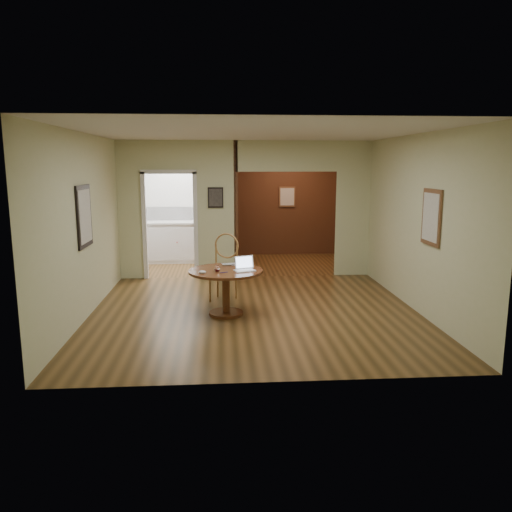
{
  "coord_description": "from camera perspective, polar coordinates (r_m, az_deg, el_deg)",
  "views": [
    {
      "loc": [
        -0.51,
        -7.36,
        2.24
      ],
      "look_at": [
        0.0,
        -0.2,
        0.92
      ],
      "focal_mm": 35.0,
      "sensor_mm": 36.0,
      "label": 1
    }
  ],
  "objects": [
    {
      "name": "open_laptop",
      "position": [
        7.4,
        -1.33,
        -1.18
      ],
      "size": [
        0.34,
        0.34,
        0.21
      ],
      "rotation": [
        0.0,
        0.0,
        0.32
      ],
      "color": "white",
      "rests_on": "dining_table"
    },
    {
      "name": "grocery_bag",
      "position": [
        11.61,
        -4.29,
        4.78
      ],
      "size": [
        0.37,
        0.33,
        0.33
      ],
      "primitive_type": "ellipsoid",
      "rotation": [
        0.0,
        0.0,
        0.18
      ],
      "color": "#CCB095",
      "rests_on": "kitchen_cabinet"
    },
    {
      "name": "room_shell",
      "position": [
        10.5,
        -3.88,
        5.19
      ],
      "size": [
        5.2,
        7.5,
        5.0
      ],
      "color": "silver",
      "rests_on": "ground"
    },
    {
      "name": "floor",
      "position": [
        7.71,
        -0.12,
        -6.46
      ],
      "size": [
        5.0,
        5.0,
        0.0
      ],
      "primitive_type": "plane",
      "color": "#402C12",
      "rests_on": "ground"
    },
    {
      "name": "chair",
      "position": [
        8.32,
        -3.63,
        -0.82
      ],
      "size": [
        0.61,
        0.61,
        1.11
      ],
      "rotation": [
        0.0,
        0.0,
        -0.38
      ],
      "color": "olive",
      "rests_on": "ground"
    },
    {
      "name": "mouse",
      "position": [
        7.21,
        -6.16,
        -1.83
      ],
      "size": [
        0.11,
        0.07,
        0.05
      ],
      "primitive_type": "ellipsoid",
      "rotation": [
        0.0,
        0.0,
        -0.08
      ],
      "color": "white",
      "rests_on": "dining_table"
    },
    {
      "name": "kitchen_cabinet",
      "position": [
        11.72,
        -8.17,
        1.65
      ],
      "size": [
        2.06,
        0.6,
        0.94
      ],
      "color": "white",
      "rests_on": "ground"
    },
    {
      "name": "closed_laptop",
      "position": [
        7.74,
        -2.6,
        -1.01
      ],
      "size": [
        0.38,
        0.28,
        0.03
      ],
      "primitive_type": "imported",
      "rotation": [
        0.0,
        0.0,
        0.21
      ],
      "color": "silver",
      "rests_on": "dining_table"
    },
    {
      "name": "pen",
      "position": [
        7.25,
        -3.7,
        -1.89
      ],
      "size": [
        0.11,
        0.07,
        0.01
      ],
      "primitive_type": "cylinder",
      "rotation": [
        0.0,
        1.57,
        0.53
      ],
      "color": "#0B0C51",
      "rests_on": "dining_table"
    },
    {
      "name": "dining_table",
      "position": [
        7.47,
        -3.47,
        -2.95
      ],
      "size": [
        1.11,
        1.11,
        0.69
      ],
      "rotation": [
        0.0,
        0.0,
        -0.24
      ],
      "color": "#5C3317",
      "rests_on": "ground"
    },
    {
      "name": "wine_glass",
      "position": [
        7.31,
        -4.47,
        -1.41
      ],
      "size": [
        0.09,
        0.09,
        0.1
      ],
      "primitive_type": null,
      "color": "white",
      "rests_on": "dining_table"
    }
  ]
}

